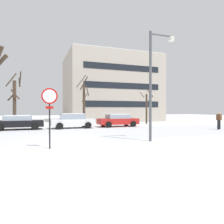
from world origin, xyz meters
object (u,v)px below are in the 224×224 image
at_px(street_lamp, 154,75).
at_px(parked_car_white, 72,121).
at_px(stop_sign, 50,106).
at_px(pedestrian_crossing, 219,119).
at_px(parked_car_red, 118,120).
at_px(parked_car_black, 18,122).

distance_m(street_lamp, parked_car_white, 11.20).
relative_size(stop_sign, street_lamp, 0.45).
relative_size(street_lamp, pedestrian_crossing, 3.92).
distance_m(stop_sign, street_lamp, 6.28).
xyz_separation_m(street_lamp, pedestrian_crossing, (9.51, 4.22, -2.93)).
distance_m(parked_car_red, pedestrian_crossing, 9.97).
xyz_separation_m(parked_car_black, parked_car_red, (10.04, 0.11, 0.02)).
xyz_separation_m(stop_sign, street_lamp, (5.99, 0.41, 1.86)).
height_order(parked_car_black, parked_car_red, parked_car_red).
distance_m(stop_sign, parked_car_black, 11.16).
xyz_separation_m(street_lamp, parked_car_black, (-8.24, 10.43, -3.19)).
xyz_separation_m(parked_car_black, parked_car_white, (5.02, -0.17, 0.06)).
relative_size(stop_sign, parked_car_black, 0.64).
height_order(stop_sign, parked_car_black, stop_sign).
relative_size(stop_sign, pedestrian_crossing, 1.75).
xyz_separation_m(street_lamp, parked_car_white, (-3.22, 10.26, -3.13)).
bearing_deg(street_lamp, pedestrian_crossing, 23.93).
bearing_deg(street_lamp, parked_car_black, 128.31).
height_order(street_lamp, parked_car_red, street_lamp).
bearing_deg(street_lamp, parked_car_red, 80.33).
height_order(stop_sign, street_lamp, street_lamp).
distance_m(parked_car_black, parked_car_red, 10.04).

